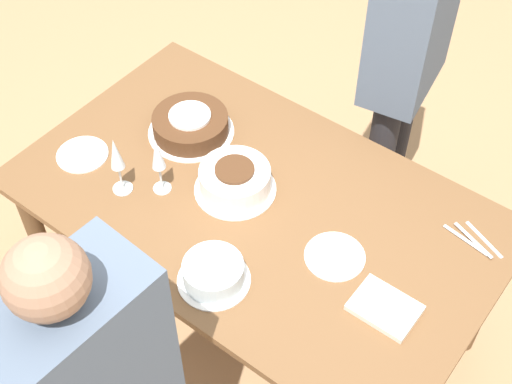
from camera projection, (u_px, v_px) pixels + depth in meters
The scene contains 12 objects.
ground_plane at pixel (256, 317), 2.99m from camera, with size 12.00×12.00×0.00m, color #A87F56.
dining_table at pixel (256, 220), 2.50m from camera, with size 1.65×0.99×0.75m.
cake_center_white at pixel (236, 180), 2.43m from camera, with size 0.28×0.28×0.11m.
cake_front_chocolate at pixel (191, 124), 2.62m from camera, with size 0.32×0.32×0.09m.
cake_back_decorated at pixel (213, 273), 2.18m from camera, with size 0.23×0.23×0.08m.
wine_glass_near at pixel (116, 157), 2.35m from camera, with size 0.07×0.07×0.24m.
wine_glass_far at pixel (158, 156), 2.35m from camera, with size 0.06×0.06×0.24m.
dessert_plate_left at pixel (335, 256), 2.27m from camera, with size 0.20×0.20×0.01m.
dessert_plate_right at pixel (82, 155), 2.57m from camera, with size 0.19×0.19×0.01m.
fork_pile at pixel (474, 240), 2.31m from camera, with size 0.21×0.10×0.01m.
napkin_stack at pixel (385, 308), 2.14m from camera, with size 0.20×0.15×0.02m.
person_cutting at pixel (410, 39), 2.56m from camera, with size 0.28×0.43×1.71m.
Camera 1 is at (-0.96, 1.25, 2.59)m, focal length 50.00 mm.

